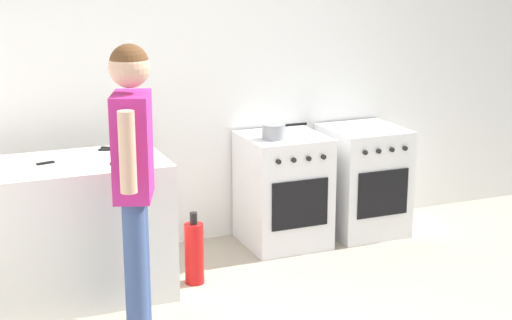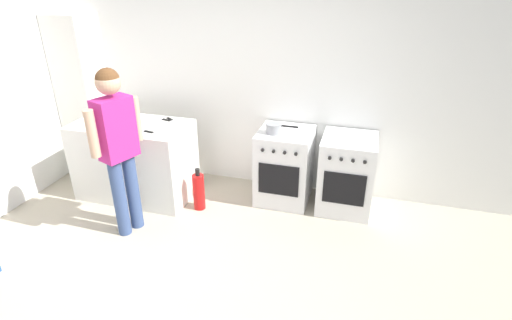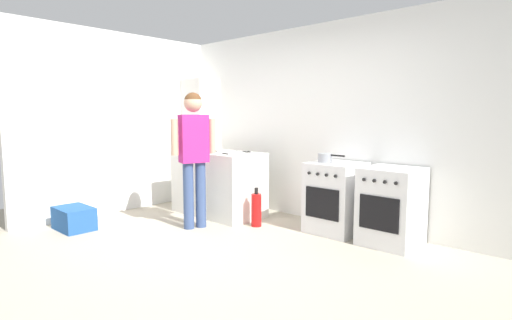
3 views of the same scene
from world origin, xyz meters
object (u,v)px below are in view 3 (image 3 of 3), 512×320
Objects in this scene: knife_carving at (220,151)px; person at (194,147)px; knife_bread at (242,151)px; knife_paring at (224,154)px; fire_extinguisher at (256,210)px; knife_chef at (250,152)px; pot at (325,158)px; oven_right at (391,206)px; recycling_crate_lower at (74,218)px; larder_cabinet at (201,140)px; oven_left at (336,197)px.

person is (0.30, -0.71, 0.12)m from knife_carving.
knife_carving is at bearing -138.74° from knife_bread.
fire_extinguisher is at bearing 6.61° from knife_paring.
knife_chef is at bearing 21.96° from knife_carving.
pot reaches higher than knife_paring.
oven_right is 1.70× the size of fire_extinguisher.
knife_chef is (0.20, -0.03, 0.00)m from knife_bread.
oven_right is 1.65m from fire_extinguisher.
recycling_crate_lower is (-1.57, -1.64, -0.08)m from fire_extinguisher.
pot is at bearing -4.09° from larder_cabinet.
pot is 0.18× the size of larder_cabinet.
oven_right is 0.50× the size of person.
larder_cabinet reaches higher than knife_paring.
pot reaches higher than recycling_crate_lower.
larder_cabinet is at bearing 177.80° from oven_left.
knife_chef is 0.53× the size of recycling_crate_lower.
knife_carving is at bearing 67.16° from recycling_crate_lower.
person reaches higher than pot.
larder_cabinet is (-1.25, 1.15, -0.02)m from person.
oven_left is 2.71m from larder_cabinet.
knife_paring is 0.52m from person.
larder_cabinet is (-1.25, 0.64, 0.09)m from knife_paring.
recycling_crate_lower is (-1.18, -1.95, -0.76)m from knife_chef.
larder_cabinet is at bearing 175.91° from pot.
fire_extinguisher is 2.03m from larder_cabinet.
knife_carving is at bearing 112.76° from person.
oven_right is 0.42× the size of larder_cabinet.
oven_right is 3.40m from larder_cabinet.
oven_left is 1.55m from knife_bread.
larder_cabinet is (-2.54, 0.18, 0.09)m from pot.
knife_paring reaches higher than oven_right.
larder_cabinet is at bearing 161.95° from fire_extinguisher.
knife_chef is 0.55× the size of fire_extinguisher.
larder_cabinet reaches higher than knife_bread.
knife_paring is at bearing -158.91° from oven_left.
knife_bread is 0.70× the size of fire_extinguisher.
larder_cabinet is (-1.78, 0.58, 0.78)m from fire_extinguisher.
person is 1.12m from fire_extinguisher.
knife_chef is at bearing -175.50° from pot.
oven_right is 3.80m from recycling_crate_lower.
knife_chef is (-1.26, -0.17, 0.48)m from oven_left.
knife_paring is (-2.10, -0.54, 0.48)m from oven_right.
recycling_crate_lower is at bearing -139.03° from oven_left.
larder_cabinet is at bearing 152.87° from knife_paring.
oven_right is at bearing 4.95° from knife_chef.
person is 1.74m from recycling_crate_lower.
knife_carving is 0.66× the size of fire_extinguisher.
pot reaches higher than knife_bread.
knife_chef is at bearing 142.07° from fire_extinguisher.
pot is at bearing 19.66° from knife_paring.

